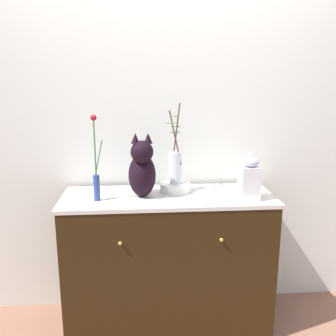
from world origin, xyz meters
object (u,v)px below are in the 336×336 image
at_px(vase_glass_clear, 175,165).
at_px(bowl_porcelain, 175,187).
at_px(vase_slim_green, 96,175).
at_px(jar_lidded_porcelain, 249,179).
at_px(sideboard, 168,261).
at_px(cat_sitting, 142,170).

bearing_deg(vase_glass_clear, bowl_porcelain, 51.11).
distance_m(vase_slim_green, jar_lidded_porcelain, 0.94).
height_order(vase_slim_green, bowl_porcelain, vase_slim_green).
height_order(bowl_porcelain, vase_glass_clear, vase_glass_clear).
distance_m(sideboard, cat_sitting, 0.66).
distance_m(cat_sitting, vase_slim_green, 0.28).
bearing_deg(bowl_porcelain, vase_slim_green, -163.16).
bearing_deg(jar_lidded_porcelain, sideboard, 167.01).
relative_size(cat_sitting, vase_glass_clear, 0.84).
relative_size(bowl_porcelain, jar_lidded_porcelain, 0.69).
bearing_deg(cat_sitting, jar_lidded_porcelain, -8.82).
xyz_separation_m(vase_slim_green, jar_lidded_porcelain, (0.93, -0.04, -0.03)).
bearing_deg(bowl_porcelain, jar_lidded_porcelain, -23.94).
height_order(bowl_porcelain, jar_lidded_porcelain, jar_lidded_porcelain).
height_order(sideboard, vase_glass_clear, vase_glass_clear).
distance_m(sideboard, vase_glass_clear, 0.65).
bearing_deg(vase_slim_green, bowl_porcelain, 16.84).
distance_m(vase_glass_clear, jar_lidded_porcelain, 0.48).
relative_size(bowl_porcelain, vase_glass_clear, 0.39).
bearing_deg(sideboard, cat_sitting, -175.84).
bearing_deg(vase_slim_green, cat_sitting, 11.75).
bearing_deg(vase_slim_green, sideboard, 8.97).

